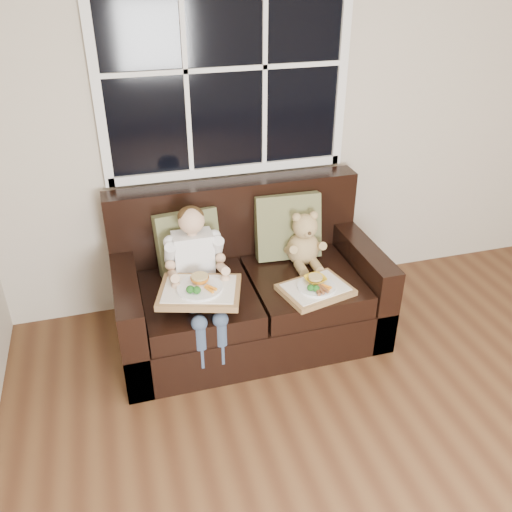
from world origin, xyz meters
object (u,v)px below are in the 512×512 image
object	(u,v)px
child	(196,265)
tray_right	(316,288)
loveseat	(247,291)
teddy_bear	(304,243)
tray_left	(200,290)

from	to	relation	value
child	tray_right	world-z (taller)	child
loveseat	teddy_bear	world-z (taller)	loveseat
loveseat	teddy_bear	xyz separation A→B (m)	(0.40, 0.02, 0.30)
loveseat	tray_right	distance (m)	0.51
teddy_bear	tray_left	world-z (taller)	teddy_bear
child	teddy_bear	bearing A→B (deg)	10.18
teddy_bear	child	bearing A→B (deg)	-168.32
child	tray_left	world-z (taller)	child
loveseat	child	xyz separation A→B (m)	(-0.35, -0.12, 0.32)
teddy_bear	tray_left	bearing A→B (deg)	-155.29
loveseat	teddy_bear	size ratio (longest dim) A/B	4.37
loveseat	teddy_bear	bearing A→B (deg)	2.56
tray_right	loveseat	bearing A→B (deg)	122.27
teddy_bear	tray_right	world-z (taller)	teddy_bear
teddy_bear	loveseat	bearing A→B (deg)	-175.94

